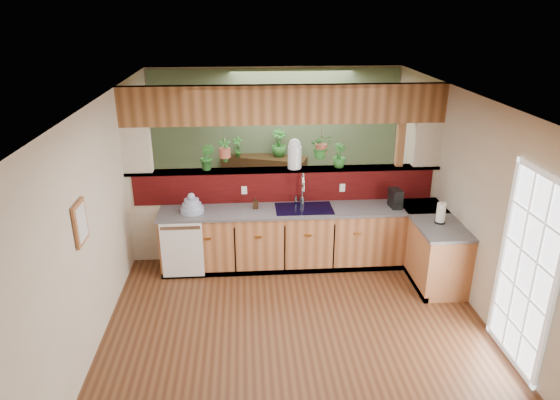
{
  "coord_description": "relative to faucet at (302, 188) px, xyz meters",
  "views": [
    {
      "loc": [
        -0.57,
        -5.59,
        3.64
      ],
      "look_at": [
        -0.12,
        0.7,
        1.15
      ],
      "focal_mm": 32.0,
      "sensor_mm": 36.0,
      "label": 1
    }
  ],
  "objects": [
    {
      "name": "pass_through_partition",
      "position": [
        -0.21,
        0.22,
        0.03
      ],
      "size": [
        4.6,
        0.21,
        2.6
      ],
      "color": "beige",
      "rests_on": "ground"
    },
    {
      "name": "faucet",
      "position": [
        0.0,
        0.0,
        0.0
      ],
      "size": [
        0.21,
        0.21,
        0.49
      ],
      "color": "#B7B7B2",
      "rests_on": "countertop"
    },
    {
      "name": "pass_through_ledge",
      "position": [
        -0.24,
        0.22,
        0.21
      ],
      "size": [
        4.6,
        0.21,
        0.04
      ],
      "primitive_type": "cube",
      "color": "brown",
      "rests_on": "ground"
    },
    {
      "name": "hanging_plant_b",
      "position": [
        0.29,
        0.22,
        0.71
      ],
      "size": [
        0.34,
        0.29,
        0.47
      ],
      "color": "brown",
      "rests_on": "header_beam"
    },
    {
      "name": "ledge_plant_left",
      "position": [
        -1.35,
        0.22,
        0.43
      ],
      "size": [
        0.27,
        0.25,
        0.4
      ],
      "primitive_type": "imported",
      "rotation": [
        0.0,
        0.0,
        -0.39
      ],
      "color": "#236022",
      "rests_on": "pass_through_ledge"
    },
    {
      "name": "shelving_console",
      "position": [
        -0.46,
        2.12,
        -0.66
      ],
      "size": [
        1.6,
        0.91,
        1.03
      ],
      "primitive_type": "cube",
      "rotation": [
        0.0,
        0.0,
        -0.34
      ],
      "color": "black",
      "rests_on": "ground"
    },
    {
      "name": "shelf_plant_a",
      "position": [
        -0.95,
        2.12,
        0.04
      ],
      "size": [
        0.22,
        0.17,
        0.38
      ],
      "primitive_type": "imported",
      "rotation": [
        0.0,
        0.0,
        -0.22
      ],
      "color": "#236022",
      "rests_on": "shelving_console"
    },
    {
      "name": "soap_dispenser",
      "position": [
        -0.68,
        -0.1,
        -0.18
      ],
      "size": [
        0.08,
        0.08,
        0.17
      ],
      "primitive_type": "imported",
      "rotation": [
        0.0,
        0.0,
        -0.07
      ],
      "color": "#3A2615",
      "rests_on": "countertop"
    },
    {
      "name": "french_door",
      "position": [
        2.03,
        -2.43,
        -0.11
      ],
      "size": [
        0.06,
        1.02,
        2.16
      ],
      "primitive_type": "cube",
      "color": "white",
      "rests_on": "ground"
    },
    {
      "name": "header_beam",
      "position": [
        -0.24,
        0.22,
        1.16
      ],
      "size": [
        4.6,
        0.15,
        0.55
      ],
      "primitive_type": "cube",
      "color": "brown",
      "rests_on": "ground"
    },
    {
      "name": "sage_backwall",
      "position": [
        -0.24,
        2.35,
        0.14
      ],
      "size": [
        4.55,
        0.02,
        2.55
      ],
      "primitive_type": "cube",
      "color": "#4B6042",
      "rests_on": "ground"
    },
    {
      "name": "wall_right",
      "position": [
        2.06,
        -1.13,
        0.14
      ],
      "size": [
        0.02,
        7.0,
        2.6
      ],
      "primitive_type": "cube",
      "color": "beige",
      "rests_on": "ground"
    },
    {
      "name": "countertop",
      "position": [
        0.6,
        -0.26,
        -0.71
      ],
      "size": [
        4.14,
        1.52,
        0.9
      ],
      "color": "#9A5C35",
      "rests_on": "ground"
    },
    {
      "name": "dish_stack",
      "position": [
        -1.58,
        -0.17,
        -0.17
      ],
      "size": [
        0.33,
        0.33,
        0.29
      ],
      "color": "#929DBC",
      "rests_on": "countertop"
    },
    {
      "name": "ground",
      "position": [
        -0.24,
        -1.13,
        -1.16
      ],
      "size": [
        4.6,
        7.0,
        0.01
      ],
      "primitive_type": "cube",
      "color": "#512D19",
      "rests_on": "ground"
    },
    {
      "name": "ceiling",
      "position": [
        -0.24,
        -1.13,
        1.44
      ],
      "size": [
        4.6,
        7.0,
        0.01
      ],
      "primitive_type": "cube",
      "color": "brown",
      "rests_on": "ground"
    },
    {
      "name": "wall_left",
      "position": [
        -2.54,
        -1.13,
        0.14
      ],
      "size": [
        0.02,
        7.0,
        2.6
      ],
      "primitive_type": "cube",
      "color": "beige",
      "rests_on": "ground"
    },
    {
      "name": "shelf_plant_b",
      "position": [
        -0.19,
        2.12,
        0.1
      ],
      "size": [
        0.35,
        0.35,
        0.49
      ],
      "primitive_type": "imported",
      "rotation": [
        0.0,
        0.0,
        0.34
      ],
      "color": "#236022",
      "rests_on": "shelving_console"
    },
    {
      "name": "framed_print",
      "position": [
        -2.51,
        -1.93,
        0.39
      ],
      "size": [
        0.04,
        0.35,
        0.45
      ],
      "color": "#9A5C35",
      "rests_on": "wall_left"
    },
    {
      "name": "glass_jar",
      "position": [
        -0.09,
        0.22,
        0.45
      ],
      "size": [
        0.2,
        0.2,
        0.44
      ],
      "color": "silver",
      "rests_on": "pass_through_ledge"
    },
    {
      "name": "hanging_plant_a",
      "position": [
        -1.1,
        0.22,
        0.63
      ],
      "size": [
        0.2,
        0.16,
        0.47
      ],
      "color": "brown",
      "rests_on": "header_beam"
    },
    {
      "name": "coffee_maker",
      "position": [
        1.33,
        -0.2,
        -0.14
      ],
      "size": [
        0.14,
        0.24,
        0.27
      ],
      "rotation": [
        0.0,
        0.0,
        0.11
      ],
      "color": "black",
      "rests_on": "countertop"
    },
    {
      "name": "ledge_plant_right",
      "position": [
        0.56,
        0.22,
        0.4
      ],
      "size": [
        0.26,
        0.26,
        0.35
      ],
      "primitive_type": "imported",
      "rotation": [
        0.0,
        0.0,
        0.42
      ],
      "color": "#236022",
      "rests_on": "pass_through_ledge"
    },
    {
      "name": "wall_back",
      "position": [
        -0.24,
        2.37,
        0.14
      ],
      "size": [
        4.6,
        0.02,
        2.6
      ],
      "primitive_type": "cube",
      "color": "beige",
      "rests_on": "ground"
    },
    {
      "name": "floor_plant",
      "position": [
        0.84,
        1.09,
        -0.78
      ],
      "size": [
        0.86,
        0.82,
        0.76
      ],
      "primitive_type": "imported",
      "rotation": [
        0.0,
        0.0,
        0.42
      ],
      "color": "#236022",
      "rests_on": "ground"
    },
    {
      "name": "paper_towel",
      "position": [
        1.77,
        -0.78,
        -0.12
      ],
      "size": [
        0.14,
        0.14,
        0.3
      ],
      "color": "black",
      "rests_on": "countertop"
    },
    {
      "name": "navy_sink",
      "position": [
        0.01,
        -0.15,
        -0.34
      ],
      "size": [
        0.82,
        0.5,
        0.18
      ],
      "color": "black",
      "rests_on": "countertop"
    },
    {
      "name": "dishwasher",
      "position": [
        -1.72,
        -0.47,
        -0.71
      ],
      "size": [
        0.58,
        0.03,
        0.82
      ],
      "color": "white",
      "rests_on": "ground"
    }
  ]
}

